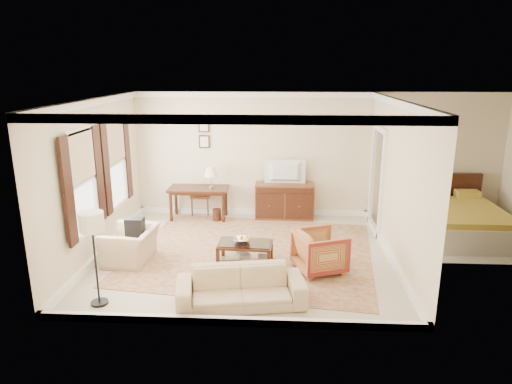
# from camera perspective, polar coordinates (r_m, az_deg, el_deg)

# --- Properties ---
(room_shell) EXTENTS (5.51, 5.01, 2.91)m
(room_shell) POSITION_cam_1_polar(r_m,az_deg,el_deg) (8.11, -1.55, 8.48)
(room_shell) COLOR beige
(room_shell) RESTS_ON ground
(annex_bedroom) EXTENTS (3.00, 2.70, 2.90)m
(annex_bedroom) POSITION_cam_1_polar(r_m,az_deg,el_deg) (10.41, 24.62, -3.40)
(annex_bedroom) COLOR beige
(annex_bedroom) RESTS_ON ground
(window_front) EXTENTS (0.12, 1.56, 1.80)m
(window_front) POSITION_cam_1_polar(r_m,az_deg,el_deg) (8.28, -20.89, 1.12)
(window_front) COLOR #CCB284
(window_front) RESTS_ON room_shell
(window_rear) EXTENTS (0.12, 1.56, 1.80)m
(window_rear) POSITION_cam_1_polar(r_m,az_deg,el_deg) (9.72, -17.15, 3.47)
(window_rear) COLOR #CCB284
(window_rear) RESTS_ON room_shell
(doorway) EXTENTS (0.10, 1.12, 2.25)m
(doorway) POSITION_cam_1_polar(r_m,az_deg,el_deg) (10.02, 14.87, 1.21)
(doorway) COLOR white
(doorway) RESTS_ON room_shell
(rug) EXTENTS (4.92, 4.37, 0.01)m
(rug) POSITION_cam_1_polar(r_m,az_deg,el_deg) (8.85, -0.53, -7.48)
(rug) COLOR maroon
(rug) RESTS_ON room_shell
(writing_desk) EXTENTS (1.36, 0.68, 0.75)m
(writing_desk) POSITION_cam_1_polar(r_m,az_deg,el_deg) (10.64, -7.19, -0.03)
(writing_desk) COLOR #3A1B10
(writing_desk) RESTS_ON room_shell
(desk_chair) EXTENTS (0.52, 0.52, 1.05)m
(desk_chair) POSITION_cam_1_polar(r_m,az_deg,el_deg) (11.00, -6.91, -0.09)
(desk_chair) COLOR brown
(desk_chair) RESTS_ON room_shell
(desk_lamp) EXTENTS (0.32, 0.32, 0.50)m
(desk_lamp) POSITION_cam_1_polar(r_m,az_deg,el_deg) (10.50, -5.65, 1.84)
(desk_lamp) COLOR silver
(desk_lamp) RESTS_ON writing_desk
(framed_prints) EXTENTS (0.25, 0.04, 0.68)m
(framed_prints) POSITION_cam_1_polar(r_m,az_deg,el_deg) (10.75, -6.51, 7.27)
(framed_prints) COLOR #3A1B10
(framed_prints) RESTS_ON room_shell
(sideboard) EXTENTS (1.35, 0.52, 0.83)m
(sideboard) POSITION_cam_1_polar(r_m,az_deg,el_deg) (10.67, 3.58, -1.10)
(sideboard) COLOR brown
(sideboard) RESTS_ON room_shell
(tv) EXTENTS (0.90, 0.52, 0.12)m
(tv) POSITION_cam_1_polar(r_m,az_deg,el_deg) (10.44, 3.66, 3.44)
(tv) COLOR black
(tv) RESTS_ON sideboard
(coffee_table) EXTENTS (1.00, 0.62, 0.41)m
(coffee_table) POSITION_cam_1_polar(r_m,az_deg,el_deg) (8.25, -1.36, -6.96)
(coffee_table) COLOR #3A1B10
(coffee_table) RESTS_ON room_shell
(fruit_bowl) EXTENTS (0.42, 0.42, 0.10)m
(fruit_bowl) POSITION_cam_1_polar(r_m,az_deg,el_deg) (8.21, -1.79, -5.93)
(fruit_bowl) COLOR silver
(fruit_bowl) RESTS_ON coffee_table
(book_a) EXTENTS (0.27, 0.15, 0.38)m
(book_a) POSITION_cam_1_polar(r_m,az_deg,el_deg) (8.34, -2.34, -7.82)
(book_a) COLOR brown
(book_a) RESTS_ON coffee_table
(book_b) EXTENTS (0.28, 0.03, 0.38)m
(book_b) POSITION_cam_1_polar(r_m,az_deg,el_deg) (8.24, 0.23, -8.12)
(book_b) COLOR brown
(book_b) RESTS_ON coffee_table
(striped_armchair) EXTENTS (0.96, 0.99, 0.80)m
(striped_armchair) POSITION_cam_1_polar(r_m,az_deg,el_deg) (8.00, 7.99, -7.13)
(striped_armchair) COLOR maroon
(striped_armchair) RESTS_ON room_shell
(club_armchair) EXTENTS (0.71, 1.02, 0.85)m
(club_armchair) POSITION_cam_1_polar(r_m,az_deg,el_deg) (8.61, -15.43, -5.74)
(club_armchair) COLOR tan
(club_armchair) RESTS_ON room_shell
(backpack) EXTENTS (0.28, 0.36, 0.40)m
(backpack) POSITION_cam_1_polar(r_m,az_deg,el_deg) (8.55, -14.89, -4.10)
(backpack) COLOR black
(backpack) RESTS_ON club_armchair
(sofa) EXTENTS (1.96, 0.87, 0.74)m
(sofa) POSITION_cam_1_polar(r_m,az_deg,el_deg) (6.90, -1.92, -11.14)
(sofa) COLOR tan
(sofa) RESTS_ON room_shell
(floor_lamp) EXTENTS (0.36, 0.36, 1.45)m
(floor_lamp) POSITION_cam_1_polar(r_m,az_deg,el_deg) (6.98, -19.81, -4.33)
(floor_lamp) COLOR black
(floor_lamp) RESTS_ON room_shell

